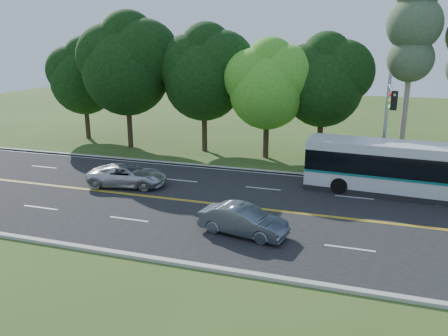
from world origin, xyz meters
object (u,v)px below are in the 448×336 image
(sedan, at_px, (243,220))
(traffic_signal, at_px, (388,115))
(transit_bus, at_px, (409,171))
(suv, at_px, (127,175))

(sedan, bearing_deg, traffic_signal, -24.96)
(transit_bus, distance_m, suv, 17.18)
(transit_bus, relative_size, sedan, 2.87)
(traffic_signal, height_order, suv, traffic_signal)
(traffic_signal, relative_size, sedan, 1.66)
(transit_bus, height_order, suv, transit_bus)
(traffic_signal, distance_m, sedan, 11.65)
(traffic_signal, relative_size, suv, 1.43)
(traffic_signal, distance_m, suv, 16.35)
(transit_bus, distance_m, sedan, 11.46)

